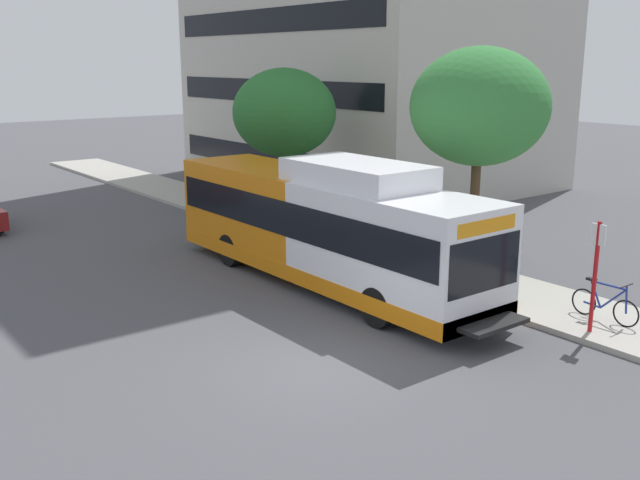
{
  "coord_description": "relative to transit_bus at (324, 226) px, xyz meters",
  "views": [
    {
      "loc": [
        -8.49,
        -11.05,
        6.21
      ],
      "look_at": [
        2.87,
        3.55,
        1.6
      ],
      "focal_mm": 40.5,
      "sensor_mm": 36.0,
      "label": 1
    }
  ],
  "objects": [
    {
      "name": "sidewalk_curb",
      "position": [
        3.27,
        1.53,
        -1.63
      ],
      "size": [
        3.0,
        56.0,
        0.14
      ],
      "primitive_type": "cube",
      "color": "#A8A399",
      "rests_on": "ground"
    },
    {
      "name": "bicycle_parked",
      "position": [
        3.19,
        -6.81,
        -1.14
      ],
      "size": [
        0.52,
        1.76,
        1.02
      ],
      "color": "black",
      "rests_on": "sidewalk_curb"
    },
    {
      "name": "street_tree_mid_block",
      "position": [
        4.03,
        7.63,
        2.54
      ],
      "size": [
        4.01,
        4.01,
        5.82
      ],
      "color": "#4C3823",
      "rests_on": "sidewalk_curb"
    },
    {
      "name": "bus_stop_sign_pole",
      "position": [
        2.29,
        -7.0,
        -0.05
      ],
      "size": [
        0.1,
        0.36,
        2.6
      ],
      "color": "red",
      "rests_on": "sidewalk_curb"
    },
    {
      "name": "transit_bus",
      "position": [
        0.0,
        0.0,
        0.0
      ],
      "size": [
        2.58,
        12.25,
        3.65
      ],
      "color": "white",
      "rests_on": "ground"
    },
    {
      "name": "ground_plane",
      "position": [
        -3.73,
        3.53,
        -1.7
      ],
      "size": [
        120.0,
        120.0,
        0.0
      ],
      "primitive_type": "plane",
      "color": "#4C4C51"
    },
    {
      "name": "street_tree_near_stop",
      "position": [
        4.09,
        -1.92,
        3.22
      ],
      "size": [
        3.96,
        3.96,
        6.49
      ],
      "color": "#4C3823",
      "rests_on": "sidewalk_curb"
    }
  ]
}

